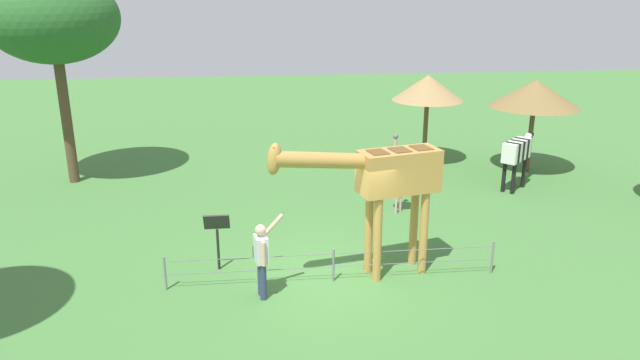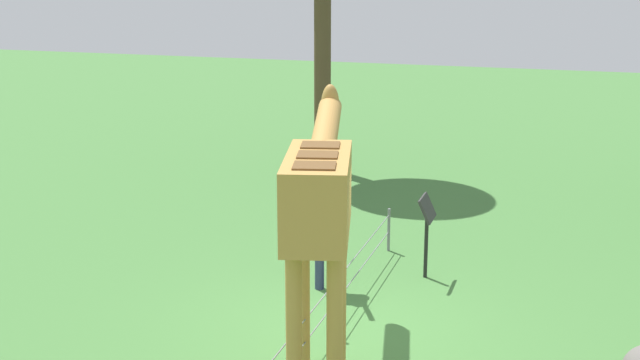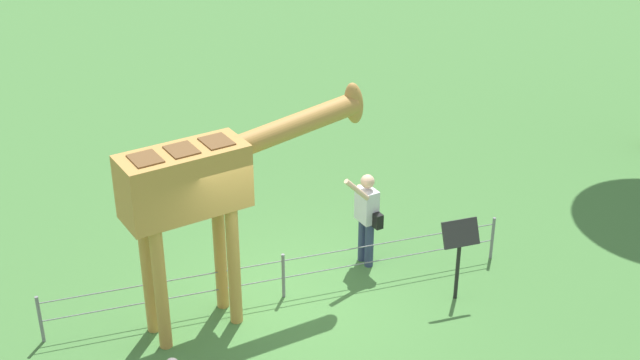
# 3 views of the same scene
# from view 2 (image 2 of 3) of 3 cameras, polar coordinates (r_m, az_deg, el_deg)

# --- Properties ---
(ground_plane) EXTENTS (60.00, 60.00, 0.00)m
(ground_plane) POSITION_cam_2_polar(r_m,az_deg,el_deg) (11.31, 1.59, -10.58)
(ground_plane) COLOR #427538
(giraffe) EXTENTS (3.72, 1.36, 3.20)m
(giraffe) POSITION_cam_2_polar(r_m,az_deg,el_deg) (9.53, -0.04, -1.37)
(giraffe) COLOR #BC8942
(giraffe) RESTS_ON ground_plane
(visitor) EXTENTS (0.65, 0.57, 1.70)m
(visitor) POSITION_cam_2_polar(r_m,az_deg,el_deg) (12.50, 0.47, -3.60)
(visitor) COLOR navy
(visitor) RESTS_ON ground_plane
(info_sign) EXTENTS (0.56, 0.21, 1.32)m
(info_sign) POSITION_cam_2_polar(r_m,az_deg,el_deg) (13.07, 7.30, -2.69)
(info_sign) COLOR black
(info_sign) RESTS_ON ground_plane
(wire_fence) EXTENTS (7.05, 0.05, 0.75)m
(wire_fence) POSITION_cam_2_polar(r_m,az_deg,el_deg) (11.19, 0.62, -8.58)
(wire_fence) COLOR slate
(wire_fence) RESTS_ON ground_plane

